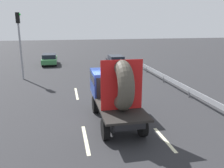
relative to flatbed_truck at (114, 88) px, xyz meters
name	(u,v)px	position (x,y,z in m)	size (l,w,h in m)	color
ground_plane	(107,118)	(-0.34, 0.13, -1.71)	(120.00, 120.00, 0.00)	#28282B
flatbed_truck	(114,88)	(0.00, 0.00, 0.00)	(2.02, 5.33, 3.44)	black
distant_sedan	(116,61)	(3.42, 14.99, -1.01)	(1.70, 3.97, 1.30)	black
traffic_light	(20,37)	(-6.17, 10.60, 2.10)	(0.42, 0.36, 5.83)	gray
guardrail	(175,82)	(5.83, 4.75, -1.17)	(0.10, 17.14, 0.71)	gray
lane_dash_left_near	(86,139)	(-1.71, -1.99, -1.70)	(2.71, 0.16, 0.01)	beige
lane_dash_left_far	(76,93)	(-1.71, 5.08, -1.70)	(2.91, 0.16, 0.01)	beige
lane_dash_right_near	(165,139)	(1.71, -2.70, -1.70)	(2.29, 0.16, 0.01)	beige
lane_dash_right_far	(121,90)	(1.71, 5.31, -1.70)	(2.55, 0.16, 0.01)	beige
oncoming_car	(50,59)	(-4.19, 17.89, -1.00)	(1.73, 4.03, 1.32)	black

